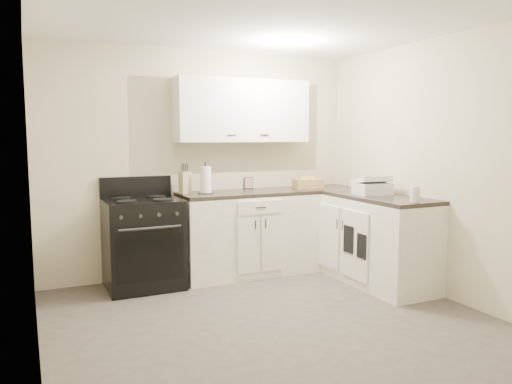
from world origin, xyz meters
name	(u,v)px	position (x,y,z in m)	size (l,w,h in m)	color
floor	(275,324)	(0.00, 0.00, 0.00)	(3.60, 3.60, 0.00)	#473F38
ceiling	(277,14)	(0.00, 0.00, 2.50)	(3.60, 3.60, 0.00)	white
wall_back	(203,163)	(0.00, 1.80, 1.25)	(3.60, 3.60, 0.00)	beige
wall_right	(443,168)	(1.80, 0.00, 1.25)	(3.60, 3.60, 0.00)	beige
wall_left	(31,183)	(-1.80, 0.00, 1.25)	(3.60, 3.60, 0.00)	beige
wall_front	(447,200)	(0.00, -1.80, 1.25)	(3.60, 3.60, 0.00)	beige
base_cabinets_back	(248,234)	(0.43, 1.50, 0.45)	(1.55, 0.60, 0.90)	white
base_cabinets_right	(361,237)	(1.50, 0.85, 0.45)	(0.60, 1.90, 0.90)	white
countertop_back	(248,193)	(0.43, 1.50, 0.92)	(1.55, 0.60, 0.04)	black
countertop_right	(362,195)	(1.50, 0.85, 0.92)	(0.60, 1.90, 0.04)	black
upper_cabinets	(243,111)	(0.43, 1.65, 1.84)	(1.55, 0.30, 0.70)	white
stove	(143,244)	(-0.77, 1.48, 0.46)	(0.75, 0.64, 0.91)	black
knife_block	(185,183)	(-0.27, 1.62, 1.06)	(0.11, 0.10, 0.23)	tan
paper_towel	(206,180)	(-0.07, 1.51, 1.08)	(0.12, 0.12, 0.29)	white
picture_frame	(249,183)	(0.55, 1.76, 1.01)	(0.11, 0.01, 0.14)	black
wicker_basket	(308,184)	(1.22, 1.52, 0.99)	(0.33, 0.22, 0.11)	tan
countertop_grill	(372,189)	(1.51, 0.69, 1.00)	(0.34, 0.31, 0.12)	silver
glass_jar	(415,195)	(1.47, 0.00, 1.01)	(0.09, 0.09, 0.15)	silver
oven_mitt_near	(362,246)	(1.18, 0.41, 0.46)	(0.02, 0.14, 0.25)	black
oven_mitt_far	(349,239)	(1.18, 0.63, 0.49)	(0.02, 0.16, 0.28)	black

